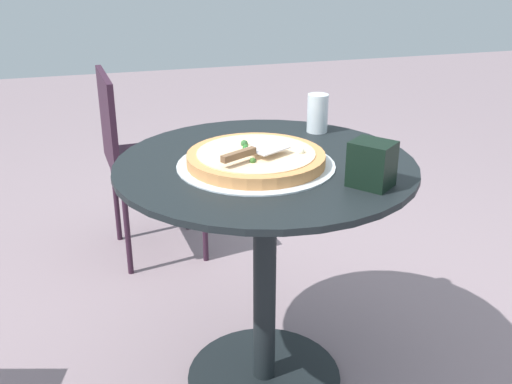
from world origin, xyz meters
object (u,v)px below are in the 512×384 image
object	(u,v)px
patio_table	(265,235)
pizza_server	(253,152)
pizza_on_tray	(256,159)
drinking_cup	(318,113)
patio_chair_near	(138,149)
napkin_dispenser	(372,164)

from	to	relation	value
patio_table	pizza_server	world-z (taller)	pizza_server
patio_table	pizza_on_tray	world-z (taller)	pizza_on_tray
drinking_cup	patio_chair_near	distance (m)	0.96
patio_table	pizza_server	distance (m)	0.30
pizza_on_tray	drinking_cup	world-z (taller)	drinking_cup
patio_table	napkin_dispenser	size ratio (longest dim) A/B	7.30
napkin_dispenser	patio_chair_near	size ratio (longest dim) A/B	0.14
pizza_server	patio_chair_near	distance (m)	1.11
patio_chair_near	patio_table	bearing A→B (deg)	-74.20
patio_table	napkin_dispenser	world-z (taller)	napkin_dispenser
patio_table	pizza_on_tray	distance (m)	0.25
pizza_on_tray	patio_chair_near	xyz separation A→B (m)	(-0.24, 0.99, -0.28)
pizza_on_tray	drinking_cup	size ratio (longest dim) A/B	3.58
pizza_on_tray	patio_chair_near	distance (m)	1.06
pizza_server	patio_chair_near	bearing A→B (deg)	101.86
pizza_on_tray	pizza_server	world-z (taller)	pizza_server
napkin_dispenser	patio_chair_near	bearing A→B (deg)	-17.28
patio_chair_near	pizza_server	bearing A→B (deg)	-78.14
pizza_server	drinking_cup	world-z (taller)	drinking_cup
patio_table	patio_chair_near	world-z (taller)	patio_chair_near
drinking_cup	napkin_dispenser	xyz separation A→B (m)	(-0.03, -0.47, -0.00)
patio_chair_near	pizza_on_tray	bearing A→B (deg)	-76.25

